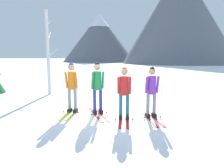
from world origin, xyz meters
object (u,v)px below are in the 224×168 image
skier_in_green (97,85)px  skier_in_red (124,90)px  skier_in_purple (151,89)px  birch_tree_tall (48,52)px  skier_in_orange (72,85)px

skier_in_green → skier_in_red: 1.09m
skier_in_purple → skier_in_green: bearing=176.1°
skier_in_purple → birch_tree_tall: size_ratio=0.39×
skier_in_purple → skier_in_red: bearing=-159.7°
skier_in_red → birch_tree_tall: size_ratio=0.38×
birch_tree_tall → skier_in_green: bearing=-42.9°
skier_in_orange → skier_in_red: 1.98m
birch_tree_tall → skier_in_red: bearing=-39.5°
skier_in_orange → skier_in_green: (0.94, 0.01, 0.04)m
skier_in_green → skier_in_purple: (1.86, -0.13, -0.09)m
skier_in_orange → skier_in_purple: bearing=-2.5°
skier_in_green → birch_tree_tall: bearing=137.1°
skier_in_red → skier_in_green: bearing=155.6°
skier_in_orange → birch_tree_tall: size_ratio=0.41×
skier_in_green → skier_in_red: size_ratio=1.08×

